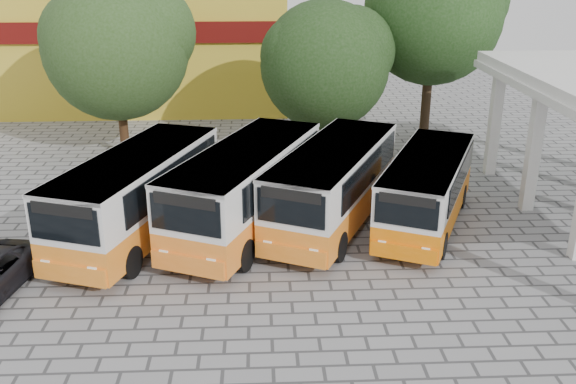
{
  "coord_description": "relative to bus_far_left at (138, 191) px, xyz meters",
  "views": [
    {
      "loc": [
        -2.76,
        -17.08,
        9.76
      ],
      "look_at": [
        -1.74,
        4.54,
        1.5
      ],
      "focal_mm": 40.0,
      "sensor_mm": 36.0,
      "label": 1
    }
  ],
  "objects": [
    {
      "name": "bus_far_left",
      "position": [
        0.0,
        0.0,
        0.0
      ],
      "size": [
        5.22,
        9.09,
        3.07
      ],
      "rotation": [
        0.0,
        0.0,
        -0.33
      ],
      "color": "orange",
      "rests_on": "ground"
    },
    {
      "name": "shophouse_block",
      "position": [
        -3.97,
        21.86,
        2.38
      ],
      "size": [
        20.4,
        10.4,
        8.3
      ],
      "color": "gold",
      "rests_on": "ground"
    },
    {
      "name": "ground",
      "position": [
        7.03,
        -4.12,
        -1.78
      ],
      "size": [
        90.0,
        90.0,
        0.0
      ],
      "primitive_type": "plane",
      "color": "gray",
      "rests_on": "ground"
    },
    {
      "name": "bus_centre_left",
      "position": [
        3.79,
        0.36,
        0.04
      ],
      "size": [
        5.88,
        9.35,
        3.14
      ],
      "rotation": [
        0.0,
        0.0,
        -0.41
      ],
      "color": "orange",
      "rests_on": "ground"
    },
    {
      "name": "tree_left",
      "position": [
        -2.33,
        9.99,
        3.78
      ],
      "size": [
        7.23,
        6.89,
        8.77
      ],
      "color": "#472B18",
      "rests_on": "ground"
    },
    {
      "name": "bus_centre_right",
      "position": [
        6.99,
        0.76,
        -0.03
      ],
      "size": [
        5.84,
        9.01,
        3.02
      ],
      "rotation": [
        0.0,
        0.0,
        -0.44
      ],
      "color": "orange",
      "rests_on": "ground"
    },
    {
      "name": "tree_right",
      "position": [
        13.32,
        12.12,
        5.01
      ],
      "size": [
        7.45,
        7.09,
        10.11
      ],
      "color": "#3C2B1B",
      "rests_on": "ground"
    },
    {
      "name": "bus_far_right",
      "position": [
        10.4,
        0.5,
        -0.2
      ],
      "size": [
        5.2,
        8.1,
        2.72
      ],
      "rotation": [
        0.0,
        0.0,
        -0.43
      ],
      "color": "orange",
      "rests_on": "ground"
    },
    {
      "name": "tree_middle",
      "position": [
        7.62,
        10.05,
        2.85
      ],
      "size": [
        6.6,
        6.29,
        7.56
      ],
      "color": "#361F0F",
      "rests_on": "ground"
    }
  ]
}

